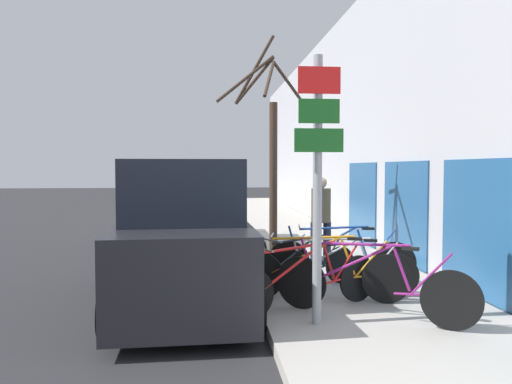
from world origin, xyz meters
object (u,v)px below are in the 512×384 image
(parked_car_1, at_px, (191,208))
(street_tree, at_px, (270,158))
(bicycle_2, at_px, (322,273))
(bicycle_0, at_px, (371,286))
(bicycle_3, at_px, (344,269))
(bicycle_4, at_px, (304,266))
(bicycle_5, at_px, (341,259))
(pedestrian_near, at_px, (321,214))
(bicycle_1, at_px, (308,282))
(parked_car_0, at_px, (184,241))
(signpost, at_px, (318,176))

(parked_car_1, height_order, street_tree, street_tree)
(bicycle_2, bearing_deg, bicycle_0, -141.78)
(bicycle_0, bearing_deg, bicycle_3, 33.65)
(parked_car_1, bearing_deg, bicycle_0, -69.81)
(bicycle_3, xyz_separation_m, bicycle_4, (-0.54, 0.31, -0.01))
(bicycle_5, xyz_separation_m, pedestrian_near, (0.04, 1.67, 0.59))
(bicycle_1, bearing_deg, parked_car_0, 34.86)
(bicycle_2, relative_size, parked_car_0, 0.56)
(bicycle_4, bearing_deg, signpost, 145.18)
(bicycle_0, relative_size, bicycle_5, 0.91)
(signpost, distance_m, bicycle_3, 2.14)
(bicycle_4, bearing_deg, bicycle_1, 142.59)
(bicycle_1, distance_m, pedestrian_near, 3.35)
(bicycle_3, distance_m, parked_car_1, 6.20)
(street_tree, bearing_deg, parked_car_0, -122.85)
(bicycle_0, relative_size, street_tree, 0.49)
(pedestrian_near, bearing_deg, bicycle_3, 65.80)
(bicycle_1, relative_size, parked_car_1, 0.49)
(bicycle_2, xyz_separation_m, street_tree, (-0.37, 2.93, 1.70))
(bicycle_4, xyz_separation_m, parked_car_0, (-1.85, -0.27, 0.47))
(bicycle_1, relative_size, bicycle_4, 1.16)
(bicycle_0, height_order, street_tree, street_tree)
(bicycle_1, bearing_deg, signpost, 152.93)
(bicycle_1, distance_m, bicycle_4, 1.19)
(bicycle_0, height_order, bicycle_1, bicycle_0)
(bicycle_0, distance_m, bicycle_4, 1.68)
(parked_car_1, distance_m, street_tree, 3.78)
(parked_car_1, relative_size, street_tree, 1.00)
(bicycle_2, bearing_deg, bicycle_5, -16.23)
(bicycle_2, distance_m, bicycle_4, 0.75)
(bicycle_3, bearing_deg, bicycle_1, 159.23)
(bicycle_3, xyz_separation_m, parked_car_0, (-2.39, 0.04, 0.45))
(bicycle_5, relative_size, parked_car_0, 0.55)
(bicycle_2, height_order, bicycle_3, bicycle_2)
(parked_car_1, bearing_deg, bicycle_5, -61.99)
(bicycle_0, bearing_deg, street_tree, 45.78)
(bicycle_0, bearing_deg, bicycle_4, 52.52)
(bicycle_4, height_order, pedestrian_near, pedestrian_near)
(bicycle_0, xyz_separation_m, street_tree, (-0.80, 3.79, 1.69))
(bicycle_5, xyz_separation_m, parked_car_0, (-2.53, -0.59, 0.42))
(bicycle_2, xyz_separation_m, bicycle_5, (0.56, 1.05, 0.00))
(bicycle_0, xyz_separation_m, bicycle_2, (-0.42, 0.86, -0.01))
(signpost, relative_size, bicycle_3, 1.55)
(bicycle_0, distance_m, pedestrian_near, 3.63)
(bicycle_4, relative_size, pedestrian_near, 1.10)
(signpost, distance_m, pedestrian_near, 3.91)
(bicycle_3, bearing_deg, parked_car_0, 108.01)
(bicycle_2, bearing_deg, street_tree, 19.19)
(parked_car_1, relative_size, pedestrian_near, 2.61)
(signpost, xyz_separation_m, bicycle_0, (0.72, 0.14, -1.39))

